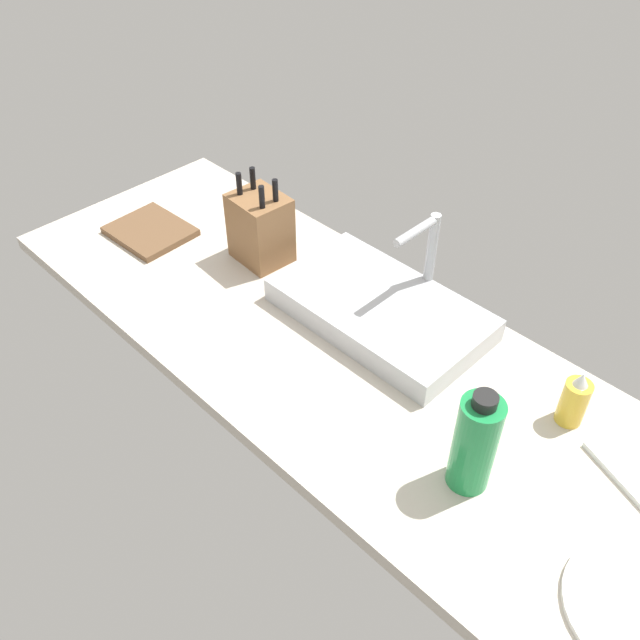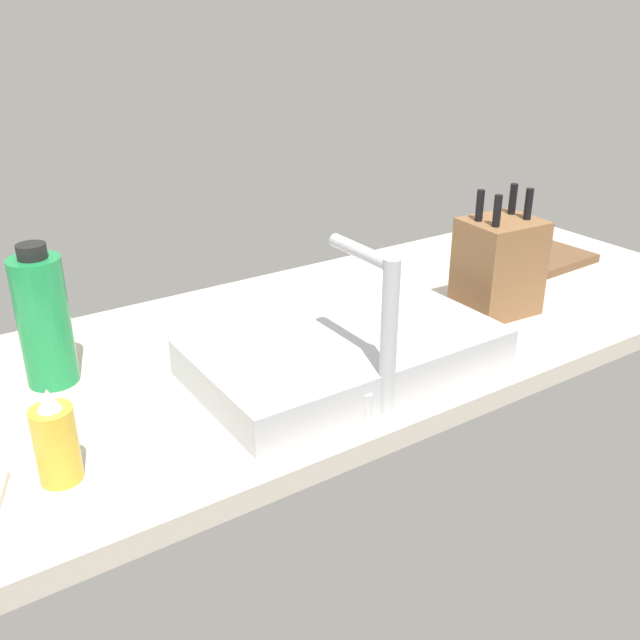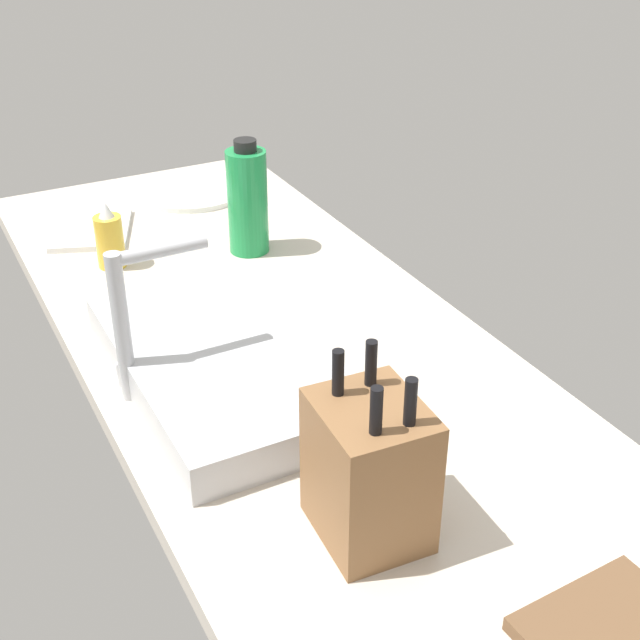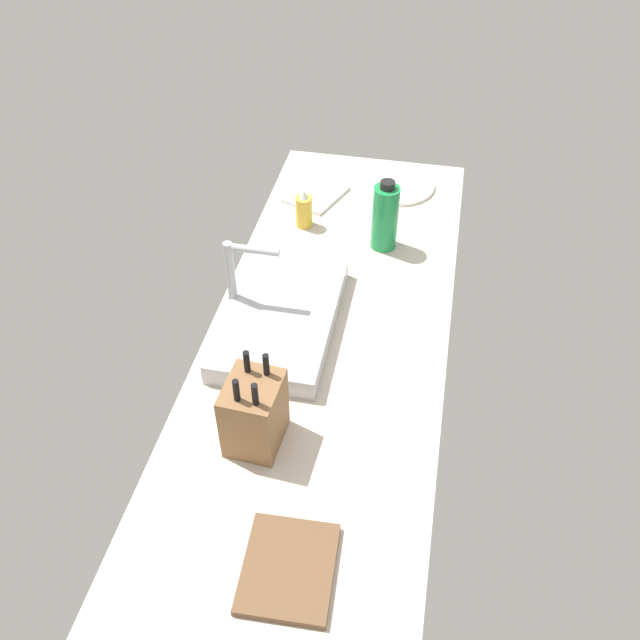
{
  "view_description": "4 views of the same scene",
  "coord_description": "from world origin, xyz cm",
  "px_view_note": "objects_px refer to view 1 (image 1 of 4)",
  "views": [
    {
      "loc": [
        73.49,
        -79.95,
        107.61
      ],
      "look_at": [
        -3.33,
        -3.43,
        11.37
      ],
      "focal_mm": 37.81,
      "sensor_mm": 36.0,
      "label": 1
    },
    {
      "loc": [
        59.62,
        95.11,
        58.54
      ],
      "look_at": [
        -0.71,
        4.35,
        8.76
      ],
      "focal_mm": 39.66,
      "sensor_mm": 36.0,
      "label": 2
    },
    {
      "loc": [
        -104.22,
        50.9,
        78.16
      ],
      "look_at": [
        -5.36,
        -0.9,
        13.34
      ],
      "focal_mm": 48.85,
      "sensor_mm": 36.0,
      "label": 3
    },
    {
      "loc": [
        -128.5,
        -23.42,
        130.9
      ],
      "look_at": [
        -3.73,
        1.57,
        11.0
      ],
      "focal_mm": 38.45,
      "sensor_mm": 36.0,
      "label": 4
    }
  ],
  "objects_px": {
    "water_bottle": "(475,443)",
    "cutting_board": "(150,231)",
    "knife_block": "(260,228)",
    "soap_bottle": "(574,401)",
    "faucet": "(427,253)",
    "sink_basin": "(379,309)"
  },
  "relations": [
    {
      "from": "sink_basin",
      "to": "soap_bottle",
      "type": "height_order",
      "value": "soap_bottle"
    },
    {
      "from": "faucet",
      "to": "soap_bottle",
      "type": "distance_m",
      "value": 0.45
    },
    {
      "from": "faucet",
      "to": "soap_bottle",
      "type": "height_order",
      "value": "faucet"
    },
    {
      "from": "cutting_board",
      "to": "water_bottle",
      "type": "xyz_separation_m",
      "value": [
        1.08,
        -0.04,
        0.1
      ]
    },
    {
      "from": "cutting_board",
      "to": "water_bottle",
      "type": "height_order",
      "value": "water_bottle"
    },
    {
      "from": "water_bottle",
      "to": "soap_bottle",
      "type": "bearing_deg",
      "value": 77.34
    },
    {
      "from": "sink_basin",
      "to": "faucet",
      "type": "height_order",
      "value": "faucet"
    },
    {
      "from": "sink_basin",
      "to": "knife_block",
      "type": "height_order",
      "value": "knife_block"
    },
    {
      "from": "water_bottle",
      "to": "faucet",
      "type": "bearing_deg",
      "value": 138.01
    },
    {
      "from": "water_bottle",
      "to": "cutting_board",
      "type": "bearing_deg",
      "value": 177.68
    },
    {
      "from": "knife_block",
      "to": "faucet",
      "type": "bearing_deg",
      "value": 24.56
    },
    {
      "from": "sink_basin",
      "to": "water_bottle",
      "type": "relative_size",
      "value": 2.15
    },
    {
      "from": "faucet",
      "to": "knife_block",
      "type": "xyz_separation_m",
      "value": [
        -0.4,
        -0.15,
        -0.05
      ]
    },
    {
      "from": "cutting_board",
      "to": "soap_bottle",
      "type": "height_order",
      "value": "soap_bottle"
    },
    {
      "from": "sink_basin",
      "to": "cutting_board",
      "type": "xyz_separation_m",
      "value": [
        -0.67,
        -0.18,
        -0.02
      ]
    },
    {
      "from": "knife_block",
      "to": "soap_bottle",
      "type": "xyz_separation_m",
      "value": [
        0.84,
        0.07,
        -0.04
      ]
    },
    {
      "from": "soap_bottle",
      "to": "water_bottle",
      "type": "height_order",
      "value": "water_bottle"
    },
    {
      "from": "knife_block",
      "to": "sink_basin",
      "type": "bearing_deg",
      "value": 8.86
    },
    {
      "from": "knife_block",
      "to": "soap_bottle",
      "type": "distance_m",
      "value": 0.84
    },
    {
      "from": "soap_bottle",
      "to": "cutting_board",
      "type": "bearing_deg",
      "value": -169.23
    },
    {
      "from": "knife_block",
      "to": "soap_bottle",
      "type": "bearing_deg",
      "value": 8.7
    },
    {
      "from": "faucet",
      "to": "water_bottle",
      "type": "relative_size",
      "value": 1.04
    }
  ]
}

